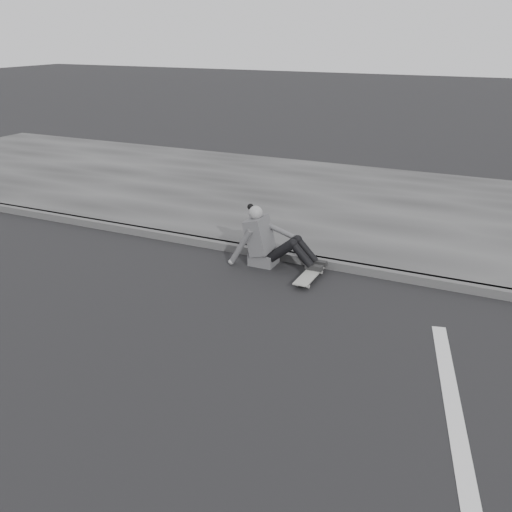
# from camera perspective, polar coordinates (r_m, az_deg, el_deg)

# --- Properties ---
(ground) EXTENTS (80.00, 80.00, 0.00)m
(ground) POSITION_cam_1_polar(r_m,az_deg,el_deg) (6.12, -1.81, -9.47)
(ground) COLOR black
(ground) RESTS_ON ground
(curb) EXTENTS (24.00, 0.16, 0.12)m
(curb) POSITION_cam_1_polar(r_m,az_deg,el_deg) (8.23, 6.35, -0.59)
(curb) COLOR #454545
(curb) RESTS_ON ground
(sidewalk) EXTENTS (24.00, 6.00, 0.12)m
(sidewalk) POSITION_cam_1_polar(r_m,az_deg,el_deg) (10.97, 11.59, 4.86)
(sidewalk) COLOR #373737
(sidewalk) RESTS_ON ground
(skateboard) EXTENTS (0.20, 0.78, 0.09)m
(skateboard) POSITION_cam_1_polar(r_m,az_deg,el_deg) (7.75, 5.41, -1.92)
(skateboard) COLOR gray
(skateboard) RESTS_ON ground
(seated_woman) EXTENTS (1.38, 0.46, 0.88)m
(seated_woman) POSITION_cam_1_polar(r_m,az_deg,el_deg) (8.10, 1.20, 1.47)
(seated_woman) COLOR #49494C
(seated_woman) RESTS_ON ground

